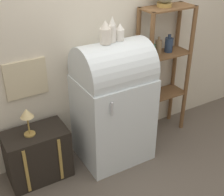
{
  "coord_description": "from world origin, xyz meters",
  "views": [
    {
      "loc": [
        -1.47,
        -2.27,
        2.38
      ],
      "look_at": [
        -0.01,
        0.24,
        0.76
      ],
      "focal_mm": 50.0,
      "sensor_mm": 36.0,
      "label": 1
    }
  ],
  "objects_px": {
    "refrigerator": "(113,102)",
    "vase_right": "(120,32)",
    "vase_center": "(112,30)",
    "desk_lamp": "(27,116)",
    "suitcase_trunk": "(38,155)",
    "vase_left": "(105,33)"
  },
  "relations": [
    {
      "from": "refrigerator",
      "to": "suitcase_trunk",
      "type": "relative_size",
      "value": 2.17
    },
    {
      "from": "refrigerator",
      "to": "vase_right",
      "type": "bearing_deg",
      "value": 6.09
    },
    {
      "from": "refrigerator",
      "to": "vase_center",
      "type": "xyz_separation_m",
      "value": [
        -0.01,
        0.0,
        0.79
      ]
    },
    {
      "from": "refrigerator",
      "to": "vase_right",
      "type": "height_order",
      "value": "vase_right"
    },
    {
      "from": "suitcase_trunk",
      "to": "vase_left",
      "type": "bearing_deg",
      "value": -6.46
    },
    {
      "from": "refrigerator",
      "to": "vase_left",
      "type": "relative_size",
      "value": 6.05
    },
    {
      "from": "refrigerator",
      "to": "vase_right",
      "type": "relative_size",
      "value": 8.02
    },
    {
      "from": "desk_lamp",
      "to": "suitcase_trunk",
      "type": "bearing_deg",
      "value": 13.85
    },
    {
      "from": "vase_left",
      "to": "desk_lamp",
      "type": "relative_size",
      "value": 0.77
    },
    {
      "from": "suitcase_trunk",
      "to": "refrigerator",
      "type": "bearing_deg",
      "value": -5.45
    },
    {
      "from": "refrigerator",
      "to": "desk_lamp",
      "type": "distance_m",
      "value": 0.92
    },
    {
      "from": "refrigerator",
      "to": "vase_left",
      "type": "xyz_separation_m",
      "value": [
        -0.09,
        -0.01,
        0.78
      ]
    },
    {
      "from": "vase_right",
      "to": "desk_lamp",
      "type": "xyz_separation_m",
      "value": [
        -0.99,
        0.06,
        -0.68
      ]
    },
    {
      "from": "suitcase_trunk",
      "to": "desk_lamp",
      "type": "xyz_separation_m",
      "value": [
        -0.05,
        -0.01,
        0.5
      ]
    },
    {
      "from": "vase_left",
      "to": "vase_right",
      "type": "bearing_deg",
      "value": 4.74
    },
    {
      "from": "vase_center",
      "to": "refrigerator",
      "type": "bearing_deg",
      "value": -32.95
    },
    {
      "from": "suitcase_trunk",
      "to": "desk_lamp",
      "type": "bearing_deg",
      "value": -166.15
    },
    {
      "from": "refrigerator",
      "to": "vase_right",
      "type": "xyz_separation_m",
      "value": [
        0.08,
        0.01,
        0.75
      ]
    },
    {
      "from": "suitcase_trunk",
      "to": "vase_right",
      "type": "relative_size",
      "value": 3.7
    },
    {
      "from": "vase_left",
      "to": "vase_right",
      "type": "xyz_separation_m",
      "value": [
        0.17,
        0.01,
        -0.03
      ]
    },
    {
      "from": "vase_center",
      "to": "desk_lamp",
      "type": "bearing_deg",
      "value": 175.88
    },
    {
      "from": "vase_center",
      "to": "desk_lamp",
      "type": "height_order",
      "value": "vase_center"
    }
  ]
}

